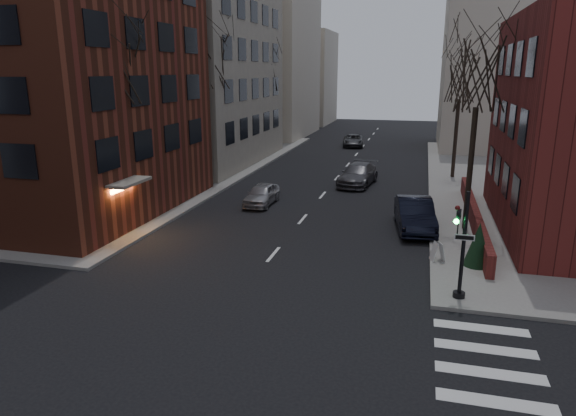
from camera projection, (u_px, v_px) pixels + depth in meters
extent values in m
cube|color=gray|center=(28.00, 161.00, 47.58)|extent=(44.00, 44.00, 0.15)
cube|color=brown|center=(34.00, 56.00, 29.35)|extent=(15.00, 15.00, 18.00)
cube|color=#9D9481|center=(156.00, 2.00, 44.76)|extent=(18.00, 18.00, 28.00)
cube|color=maroon|center=(474.00, 215.00, 27.80)|extent=(0.35, 16.00, 1.00)
cube|color=#BDB1A0|center=(254.00, 64.00, 65.19)|extent=(14.00, 16.00, 18.00)
cube|color=#BDB1A0|center=(513.00, 72.00, 53.45)|extent=(14.00, 14.00, 16.00)
cube|color=#BDB1A0|center=(300.00, 78.00, 81.10)|extent=(10.00, 12.00, 14.00)
cylinder|color=black|center=(463.00, 246.00, 18.39)|extent=(0.14, 0.14, 4.00)
cylinder|color=black|center=(459.00, 294.00, 18.89)|extent=(0.44, 0.44, 0.20)
imported|color=black|center=(458.00, 223.00, 18.23)|extent=(0.16, 0.20, 1.00)
sphere|color=#19FF4C|center=(456.00, 221.00, 18.19)|extent=(0.18, 0.18, 0.18)
cube|color=white|center=(465.00, 237.00, 18.19)|extent=(0.70, 0.03, 0.22)
cylinder|color=#2D231C|center=(122.00, 164.00, 26.82)|extent=(0.28, 0.28, 6.65)
cylinder|color=#2D231C|center=(212.00, 134.00, 37.98)|extent=(0.28, 0.28, 7.00)
cylinder|color=#2D231C|center=(267.00, 121.00, 51.15)|extent=(0.28, 0.28, 6.30)
cylinder|color=#2D231C|center=(470.00, 170.00, 26.30)|extent=(0.28, 0.28, 6.30)
cylinder|color=#2D231C|center=(455.00, 139.00, 39.42)|extent=(0.28, 0.28, 5.95)
cylinder|color=black|center=(197.00, 149.00, 34.23)|extent=(0.12, 0.12, 6.00)
sphere|color=#FFA54C|center=(195.00, 102.00, 33.42)|extent=(0.36, 0.36, 0.36)
cylinder|color=black|center=(278.00, 121.00, 52.91)|extent=(0.12, 0.12, 6.00)
sphere|color=#FFA54C|center=(278.00, 90.00, 52.10)|extent=(0.36, 0.36, 0.36)
imported|color=black|center=(415.00, 214.00, 27.16)|extent=(2.46, 5.31, 1.68)
imported|color=#A3A2A8|center=(262.00, 194.00, 32.32)|extent=(1.59, 3.90, 1.32)
imported|color=#46454B|center=(358.00, 175.00, 37.87)|extent=(2.82, 5.56, 1.55)
imported|color=#393A3E|center=(353.00, 140.00, 57.01)|extent=(2.73, 4.94, 1.31)
cube|color=silver|center=(438.00, 252.00, 22.39)|extent=(0.53, 0.62, 0.85)
cone|color=black|center=(478.00, 244.00, 21.72)|extent=(1.25, 1.25, 1.91)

